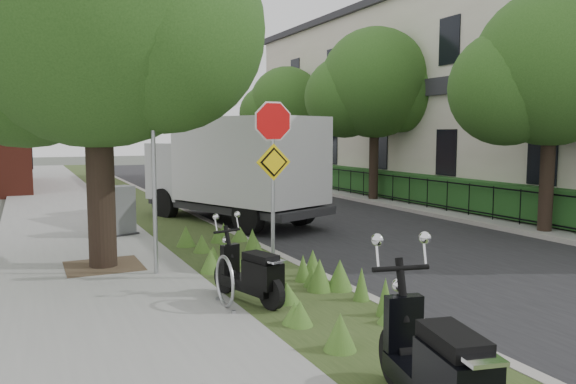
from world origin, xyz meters
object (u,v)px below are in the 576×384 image
scooter_near (255,279)px  box_truck (236,165)px  scooter_far (441,380)px  sign_assembly (273,153)px  utility_cabinet (116,212)px

scooter_near → box_truck: 8.34m
scooter_near → scooter_far: size_ratio=0.81×
sign_assembly → scooter_far: (-0.77, -5.30, -1.74)m
sign_assembly → scooter_far: size_ratio=1.63×
scooter_near → box_truck: size_ratio=0.26×
scooter_near → utility_cabinet: 6.89m
scooter_far → utility_cabinet: utility_cabinet is taller
sign_assembly → utility_cabinet: 6.10m
scooter_far → box_truck: (2.49, 11.91, 1.15)m
sign_assembly → box_truck: (1.71, 6.61, -0.59)m
scooter_far → utility_cabinet: 10.93m
sign_assembly → scooter_near: sign_assembly is taller
scooter_near → utility_cabinet: size_ratio=1.32×
scooter_near → box_truck: (2.56, 7.84, 1.23)m
scooter_near → utility_cabinet: utility_cabinet is taller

